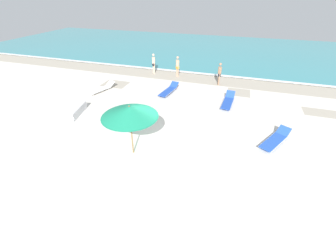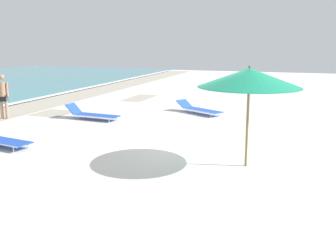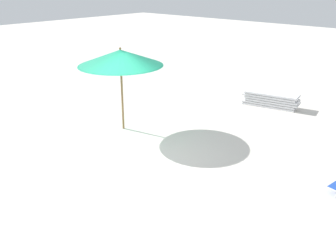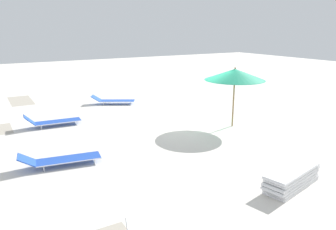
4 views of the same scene
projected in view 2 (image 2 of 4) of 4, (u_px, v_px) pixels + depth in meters
ground_plane at (201, 152)px, 10.62m from camera, size 60.00×60.00×0.16m
beach_umbrella at (249, 78)px, 8.75m from camera, size 2.44×2.44×2.45m
sun_lounger_under_umbrella at (199, 109)px, 15.91m from camera, size 1.65×2.27×0.47m
sun_lounger_near_water_right at (92, 114)px, 14.69m from camera, size 0.78×2.26×0.57m
beachgoer_strolling_adult at (3, 94)px, 14.68m from camera, size 0.27×0.44×1.76m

